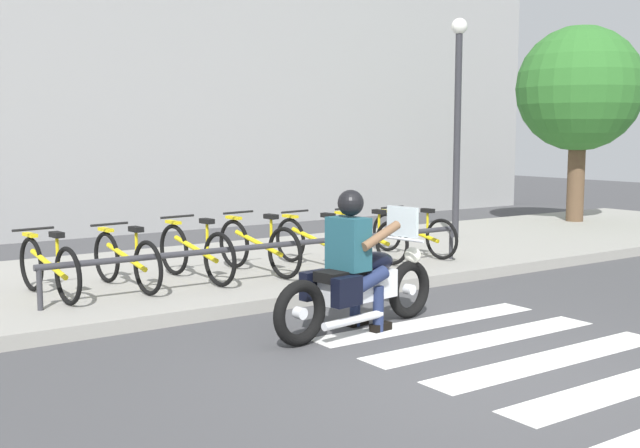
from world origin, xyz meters
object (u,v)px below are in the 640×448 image
(bicycle_6, at_px, (413,233))
(street_lamp, at_px, (458,108))
(bicycle_4, at_px, (315,242))
(bicycle_3, at_px, (258,246))
(bicycle_5, at_px, (366,237))
(bike_rack, at_px, (280,246))
(tree_near_rack, at_px, (579,90))
(bicycle_2, at_px, (196,252))
(bicycle_1, at_px, (126,260))
(bicycle_0, at_px, (49,267))
(rider, at_px, (354,251))
(motorcycle, at_px, (360,286))

(bicycle_6, xyz_separation_m, street_lamp, (2.03, 1.17, 1.94))
(bicycle_4, distance_m, bicycle_6, 1.79)
(bicycle_3, relative_size, bicycle_5, 1.08)
(bicycle_3, xyz_separation_m, bike_rack, (0.00, -0.55, 0.06))
(tree_near_rack, bearing_deg, bicycle_2, -170.59)
(bicycle_1, distance_m, bicycle_4, 2.69)
(bicycle_0, height_order, bicycle_2, bicycle_2)
(bicycle_1, relative_size, bicycle_5, 1.01)
(bicycle_5, bearing_deg, bicycle_0, -180.00)
(bike_rack, bearing_deg, rider, -101.88)
(bicycle_0, relative_size, bicycle_1, 1.00)
(bicycle_4, bearing_deg, motorcycle, -115.43)
(bicycle_1, distance_m, street_lamp, 6.89)
(bicycle_2, relative_size, bike_rack, 0.28)
(bicycle_2, bearing_deg, bicycle_4, 0.02)
(motorcycle, distance_m, bicycle_0, 3.53)
(bicycle_2, xyz_separation_m, bike_rack, (0.90, -0.55, 0.06))
(bicycle_4, bearing_deg, street_lamp, 17.01)
(bike_rack, relative_size, tree_near_rack, 1.43)
(bicycle_5, xyz_separation_m, bicycle_6, (0.90, 0.00, -0.01))
(motorcycle, bearing_deg, bicycle_2, 101.31)
(rider, xyz_separation_m, bicycle_1, (-1.35, 2.66, -0.32))
(rider, bearing_deg, bicycle_6, 40.38)
(bicycle_6, height_order, street_lamp, street_lamp)
(bicycle_5, xyz_separation_m, bike_rack, (-1.79, -0.55, 0.08))
(bicycle_0, relative_size, bicycle_5, 1.01)
(bicycle_0, bearing_deg, bike_rack, -11.64)
(bicycle_1, bearing_deg, bicycle_6, 0.01)
(street_lamp, bearing_deg, tree_near_rack, 5.92)
(bike_rack, relative_size, street_lamp, 1.51)
(bicycle_3, relative_size, tree_near_rack, 0.42)
(motorcycle, relative_size, bicycle_0, 1.35)
(motorcycle, distance_m, bicycle_1, 3.01)
(bicycle_2, bearing_deg, motorcycle, -78.69)
(motorcycle, height_order, rider, rider)
(bike_rack, height_order, street_lamp, street_lamp)
(rider, bearing_deg, bicycle_1, 116.87)
(motorcycle, height_order, bicycle_5, motorcycle)
(bicycle_0, relative_size, bike_rack, 0.27)
(bicycle_1, distance_m, bicycle_2, 0.90)
(bicycle_0, distance_m, bicycle_3, 2.69)
(rider, relative_size, tree_near_rack, 0.34)
(bicycle_0, xyz_separation_m, bicycle_3, (2.69, -0.00, 0.01))
(rider, bearing_deg, bicycle_5, 49.98)
(rider, xyz_separation_m, bike_rack, (0.44, 2.11, -0.24))
(street_lamp, xyz_separation_m, tree_near_rack, (3.86, 0.40, 0.45))
(bicycle_4, bearing_deg, bicycle_2, -179.98)
(tree_near_rack, bearing_deg, bike_rack, -166.09)
(bicycle_0, xyz_separation_m, bicycle_2, (1.79, -0.00, 0.01))
(bicycle_0, xyz_separation_m, bicycle_5, (4.48, 0.00, -0.00))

